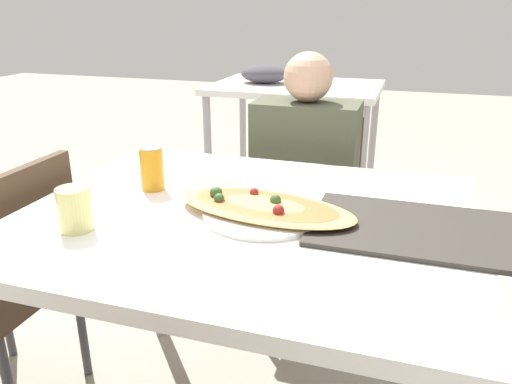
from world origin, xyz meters
TOP-DOWN VIEW (x-y plane):
  - dining_table at (0.00, 0.00)m, footprint 1.14×0.93m
  - chair_far_seated at (-0.00, 0.79)m, footprint 0.40×0.40m
  - chair_side_left at (-0.76, -0.06)m, footprint 0.40×0.40m
  - person_seated at (-0.00, 0.68)m, footprint 0.39×0.24m
  - pizza_main at (0.04, 0.00)m, footprint 0.50×0.31m
  - soda_can at (-0.31, 0.08)m, footprint 0.07×0.07m
  - drink_glass at (-0.35, -0.22)m, footprint 0.08×0.08m
  - serving_tray at (0.41, 0.02)m, footprint 0.47×0.32m
  - background_table at (-0.42, 2.16)m, footprint 1.10×0.80m

SIDE VIEW (x-z plane):
  - chair_far_seated at x=0.00m, z-range 0.06..0.90m
  - chair_side_left at x=-0.76m, z-range 0.06..0.90m
  - person_seated at x=0.00m, z-range 0.09..1.21m
  - dining_table at x=0.00m, z-range 0.31..1.08m
  - background_table at x=-0.42m, z-range 0.26..1.15m
  - serving_tray at x=0.41m, z-range 0.77..0.78m
  - pizza_main at x=0.04m, z-range 0.76..0.82m
  - drink_glass at x=-0.35m, z-range 0.77..0.87m
  - soda_can at x=-0.31m, z-range 0.77..0.89m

